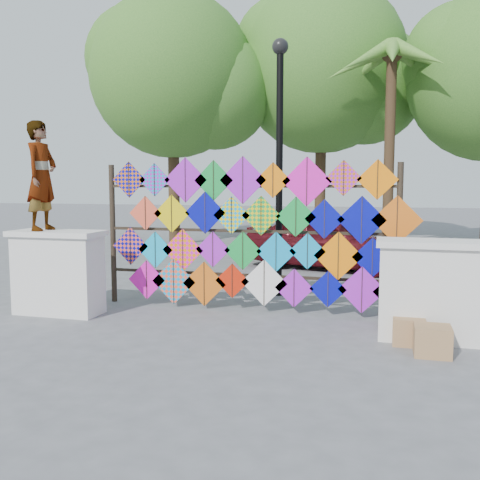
{
  "coord_description": "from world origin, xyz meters",
  "views": [
    {
      "loc": [
        2.06,
        -7.27,
        1.99
      ],
      "look_at": [
        -0.04,
        0.6,
        1.13
      ],
      "focal_mm": 40.0,
      "sensor_mm": 36.0,
      "label": 1
    }
  ],
  "objects_px": {
    "lamppost": "(279,143)",
    "vendor_woman": "(41,176)",
    "kite_rack": "(252,234)",
    "sedan": "(328,241)"
  },
  "relations": [
    {
      "from": "lamppost",
      "to": "vendor_woman",
      "type": "bearing_deg",
      "value": -145.74
    },
    {
      "from": "kite_rack",
      "to": "lamppost",
      "type": "xyz_separation_m",
      "value": [
        0.18,
        1.28,
        1.48
      ]
    },
    {
      "from": "sedan",
      "to": "lamppost",
      "type": "xyz_separation_m",
      "value": [
        -0.54,
        -3.28,
        2.03
      ]
    },
    {
      "from": "sedan",
      "to": "kite_rack",
      "type": "bearing_deg",
      "value": -175.27
    },
    {
      "from": "sedan",
      "to": "lamppost",
      "type": "distance_m",
      "value": 3.9
    },
    {
      "from": "kite_rack",
      "to": "lamppost",
      "type": "bearing_deg",
      "value": 81.85
    },
    {
      "from": "vendor_woman",
      "to": "kite_rack",
      "type": "bearing_deg",
      "value": -73.68
    },
    {
      "from": "kite_rack",
      "to": "sedan",
      "type": "relative_size",
      "value": 1.28
    },
    {
      "from": "vendor_woman",
      "to": "sedan",
      "type": "height_order",
      "value": "vendor_woman"
    },
    {
      "from": "sedan",
      "to": "vendor_woman",
      "type": "bearing_deg",
      "value": 159.23
    }
  ]
}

